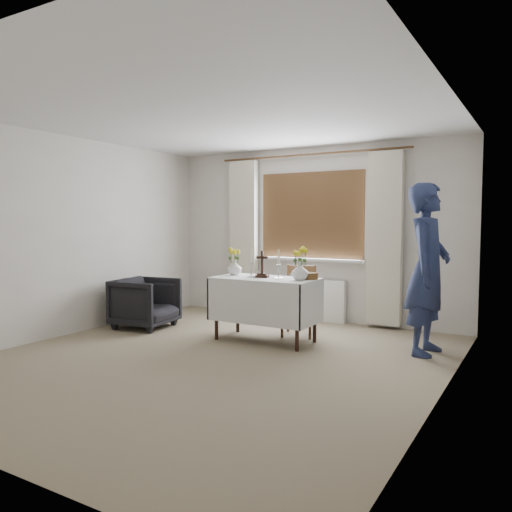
{
  "coord_description": "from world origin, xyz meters",
  "views": [
    {
      "loc": [
        2.97,
        -4.16,
        1.43
      ],
      "look_at": [
        0.07,
        0.78,
        1.03
      ],
      "focal_mm": 35.0,
      "sensor_mm": 36.0,
      "label": 1
    }
  ],
  "objects": [
    {
      "name": "radiator",
      "position": [
        0.0,
        2.42,
        0.3
      ],
      "size": [
        1.1,
        0.1,
        0.6
      ],
      "primitive_type": "cube",
      "color": "white",
      "rests_on": "ground"
    },
    {
      "name": "wooden_chair",
      "position": [
        0.3,
        1.45,
        0.44
      ],
      "size": [
        0.49,
        0.49,
        0.88
      ],
      "primitive_type": null,
      "rotation": [
        0.0,
        0.0,
        0.25
      ],
      "color": "brown",
      "rests_on": "ground"
    },
    {
      "name": "candlestick_right",
      "position": [
        0.25,
        0.99,
        0.93
      ],
      "size": [
        0.11,
        0.11,
        0.34
      ],
      "primitive_type": null,
      "rotation": [
        0.0,
        0.0,
        -0.09
      ],
      "color": "silver",
      "rests_on": "altar_table"
    },
    {
      "name": "ground",
      "position": [
        0.0,
        0.0,
        0.0
      ],
      "size": [
        5.0,
        5.0,
        0.0
      ],
      "primitive_type": "plane",
      "color": "gray",
      "rests_on": "ground"
    },
    {
      "name": "flower_vase_right",
      "position": [
        0.53,
        0.99,
        0.86
      ],
      "size": [
        0.21,
        0.21,
        0.2
      ],
      "primitive_type": "imported",
      "rotation": [
        0.0,
        0.0,
        -0.09
      ],
      "color": "silver",
      "rests_on": "altar_table"
    },
    {
      "name": "flower_vase_left",
      "position": [
        -0.41,
        1.06,
        0.85
      ],
      "size": [
        0.22,
        0.22,
        0.18
      ],
      "primitive_type": "imported",
      "rotation": [
        0.0,
        0.0,
        -0.25
      ],
      "color": "silver",
      "rests_on": "altar_table"
    },
    {
      "name": "person",
      "position": [
        1.86,
        1.37,
        0.92
      ],
      "size": [
        0.48,
        0.7,
        1.84
      ],
      "primitive_type": "imported",
      "rotation": [
        0.0,
        0.0,
        1.51
      ],
      "color": "navy",
      "rests_on": "ground"
    },
    {
      "name": "candlestick_left",
      "position": [
        -0.1,
        0.95,
        0.94
      ],
      "size": [
        0.1,
        0.1,
        0.35
      ],
      "primitive_type": null,
      "rotation": [
        0.0,
        0.0,
        -0.0
      ],
      "color": "silver",
      "rests_on": "altar_table"
    },
    {
      "name": "wooden_cross",
      "position": [
        0.03,
        0.99,
        0.92
      ],
      "size": [
        0.17,
        0.14,
        0.32
      ],
      "primitive_type": null,
      "rotation": [
        0.0,
        0.0,
        0.24
      ],
      "color": "black",
      "rests_on": "altar_table"
    },
    {
      "name": "altar_table",
      "position": [
        0.08,
        0.98,
        0.38
      ],
      "size": [
        1.24,
        0.64,
        0.76
      ],
      "primitive_type": "cube",
      "color": "white",
      "rests_on": "ground"
    },
    {
      "name": "armchair",
      "position": [
        -1.69,
        0.83,
        0.34
      ],
      "size": [
        0.82,
        0.8,
        0.67
      ],
      "primitive_type": "imported",
      "rotation": [
        0.0,
        0.0,
        1.69
      ],
      "color": "black",
      "rests_on": "ground"
    },
    {
      "name": "wicker_basket",
      "position": [
        0.58,
        1.13,
        0.8
      ],
      "size": [
        0.22,
        0.22,
        0.08
      ],
      "primitive_type": "cylinder",
      "rotation": [
        0.0,
        0.0,
        0.09
      ],
      "color": "brown",
      "rests_on": "altar_table"
    }
  ]
}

